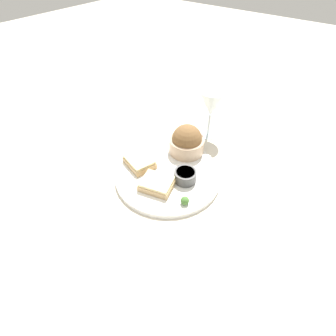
{
  "coord_description": "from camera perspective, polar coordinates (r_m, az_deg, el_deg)",
  "views": [
    {
      "loc": [
        0.33,
        -0.43,
        0.55
      ],
      "look_at": [
        0.0,
        0.0,
        0.03
      ],
      "focal_mm": 28.0,
      "sensor_mm": 36.0,
      "label": 1
    }
  ],
  "objects": [
    {
      "name": "ground_plane",
      "position": [
        0.77,
        0.0,
        -1.84
      ],
      "size": [
        4.0,
        4.0,
        0.0
      ],
      "primitive_type": "plane",
      "color": "beige"
    },
    {
      "name": "garnish",
      "position": [
        0.68,
        3.7,
        -7.09
      ],
      "size": [
        0.02,
        0.02,
        0.02
      ],
      "color": "#477533",
      "rests_on": "dinner_plate"
    },
    {
      "name": "cheese_toast_near",
      "position": [
        0.79,
        -6.23,
        1.34
      ],
      "size": [
        0.1,
        0.09,
        0.03
      ],
      "color": "tan",
      "rests_on": "dinner_plate"
    },
    {
      "name": "dinner_plate",
      "position": [
        0.77,
        0.0,
        -1.47
      ],
      "size": [
        0.31,
        0.31,
        0.01
      ],
      "color": "white",
      "rests_on": "ground_plane"
    },
    {
      "name": "salad_bowl",
      "position": [
        0.82,
        4.1,
        5.73
      ],
      "size": [
        0.11,
        0.11,
        0.09
      ],
      "color": "tan",
      "rests_on": "dinner_plate"
    },
    {
      "name": "wine_glass",
      "position": [
        0.88,
        9.43,
        13.54
      ],
      "size": [
        0.1,
        0.1,
        0.17
      ],
      "color": "silver",
      "rests_on": "ground_plane"
    },
    {
      "name": "cheese_toast_far",
      "position": [
        0.72,
        -2.43,
        -3.47
      ],
      "size": [
        0.1,
        0.09,
        0.03
      ],
      "color": "tan",
      "rests_on": "dinner_plate"
    },
    {
      "name": "sauce_ramekin",
      "position": [
        0.73,
        3.78,
        -1.61
      ],
      "size": [
        0.06,
        0.06,
        0.03
      ],
      "color": "#4C4C4C",
      "rests_on": "dinner_plate"
    }
  ]
}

